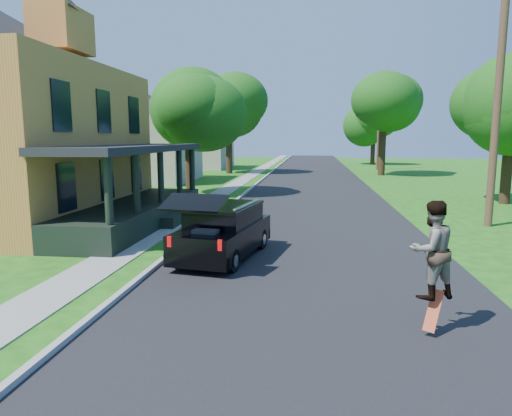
# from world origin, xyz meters

# --- Properties ---
(ground) EXTENTS (140.00, 140.00, 0.00)m
(ground) POSITION_xyz_m (0.00, 0.00, 0.00)
(ground) COLOR #1A4D0F
(ground) RESTS_ON ground
(street) EXTENTS (8.00, 120.00, 0.02)m
(street) POSITION_xyz_m (0.00, 20.00, 0.00)
(street) COLOR black
(street) RESTS_ON ground
(curb) EXTENTS (0.15, 120.00, 0.12)m
(curb) POSITION_xyz_m (-4.05, 20.00, 0.00)
(curb) COLOR #959691
(curb) RESTS_ON ground
(sidewalk) EXTENTS (1.30, 120.00, 0.03)m
(sidewalk) POSITION_xyz_m (-5.60, 20.00, 0.00)
(sidewalk) COLOR gray
(sidewalk) RESTS_ON ground
(front_walk) EXTENTS (6.50, 1.20, 0.03)m
(front_walk) POSITION_xyz_m (-9.50, 6.00, 0.00)
(front_walk) COLOR gray
(front_walk) RESTS_ON ground
(neighbor_house_mid) EXTENTS (12.78, 12.78, 8.30)m
(neighbor_house_mid) POSITION_xyz_m (-13.50, 24.00, 4.19)
(neighbor_house_mid) COLOR #AFA69B
(neighbor_house_mid) RESTS_ON ground
(neighbor_house_far) EXTENTS (12.78, 12.78, 8.30)m
(neighbor_house_far) POSITION_xyz_m (-13.50, 40.00, 4.19)
(neighbor_house_far) COLOR #AFA69B
(neighbor_house_far) RESTS_ON ground
(black_suv) EXTENTS (2.33, 4.56, 2.03)m
(black_suv) POSITION_xyz_m (-2.47, 1.50, 0.77)
(black_suv) COLOR black
(black_suv) RESTS_ON ground
(skateboarder) EXTENTS (1.03, 0.94, 1.72)m
(skateboarder) POSITION_xyz_m (2.08, -3.00, 1.48)
(skateboarder) COLOR black
(skateboarder) RESTS_ON ground
(skateboard) EXTENTS (0.41, 0.44, 0.68)m
(skateboard) POSITION_xyz_m (2.13, -3.15, 0.41)
(skateboard) COLOR #A92F0E
(skateboard) RESTS_ON ground
(tree_left_mid) EXTENTS (5.15, 4.98, 7.60)m
(tree_left_mid) POSITION_xyz_m (-7.23, 15.41, 4.86)
(tree_left_mid) COLOR black
(tree_left_mid) RESTS_ON ground
(tree_left_far) EXTENTS (8.70, 8.50, 10.33)m
(tree_left_far) POSITION_xyz_m (-8.07, 32.73, 6.70)
(tree_left_far) COLOR black
(tree_left_far) RESTS_ON ground
(tree_right_near) EXTENTS (6.09, 6.30, 7.55)m
(tree_right_near) POSITION_xyz_m (9.98, 14.07, 4.96)
(tree_right_near) COLOR black
(tree_right_near) RESTS_ON ground
(tree_right_mid) EXTENTS (7.31, 7.03, 9.90)m
(tree_right_mid) POSITION_xyz_m (6.29, 32.30, 6.51)
(tree_right_mid) COLOR black
(tree_right_mid) RESTS_ON ground
(tree_right_far) EXTENTS (7.45, 7.21, 8.93)m
(tree_right_far) POSITION_xyz_m (7.68, 49.77, 5.87)
(tree_right_far) COLOR black
(tree_right_far) RESTS_ON ground
(utility_pole_near) EXTENTS (1.78, 0.45, 11.36)m
(utility_pole_near) POSITION_xyz_m (6.84, 7.42, 5.84)
(utility_pole_near) COLOR #412A1E
(utility_pole_near) RESTS_ON ground
(utility_pole_far) EXTENTS (1.53, 0.25, 9.39)m
(utility_pole_far) POSITION_xyz_m (7.00, 39.96, 4.83)
(utility_pole_far) COLOR #412A1E
(utility_pole_far) RESTS_ON ground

